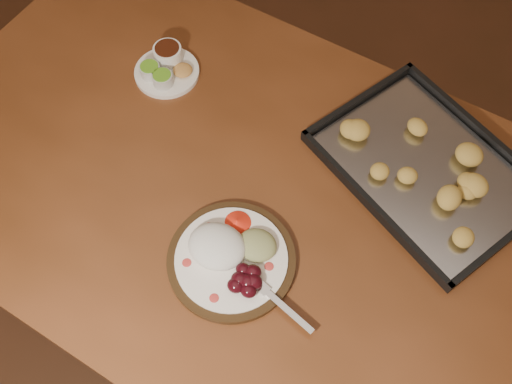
% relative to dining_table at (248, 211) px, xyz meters
% --- Properties ---
extents(ground, '(4.00, 4.00, 0.00)m').
position_rel_dining_table_xyz_m(ground, '(-0.15, -0.17, -0.65)').
color(ground, '#59301E').
rests_on(ground, ground).
extents(dining_table, '(1.60, 1.09, 0.75)m').
position_rel_dining_table_xyz_m(dining_table, '(0.00, 0.00, 0.00)').
color(dining_table, brown).
rests_on(dining_table, ground).
extents(dinner_plate, '(0.32, 0.25, 0.06)m').
position_rel_dining_table_xyz_m(dinner_plate, '(0.03, -0.15, 0.12)').
color(dinner_plate, black).
rests_on(dinner_plate, dining_table).
extents(condiment_saucer, '(0.15, 0.15, 0.05)m').
position_rel_dining_table_xyz_m(condiment_saucer, '(-0.30, 0.21, 0.12)').
color(condiment_saucer, white).
rests_on(condiment_saucer, dining_table).
extents(baking_tray, '(0.54, 0.49, 0.05)m').
position_rel_dining_table_xyz_m(baking_tray, '(0.32, 0.19, 0.11)').
color(baking_tray, black).
rests_on(baking_tray, dining_table).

